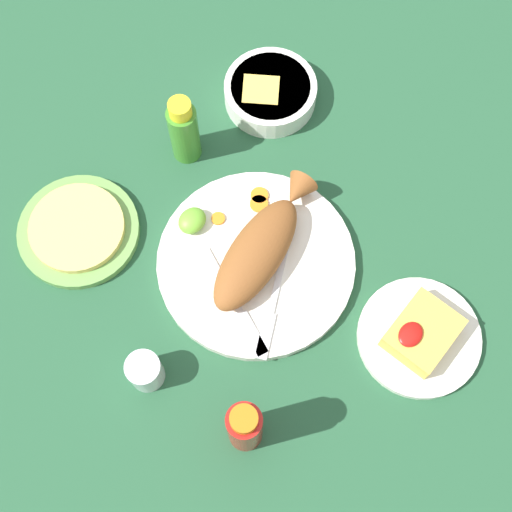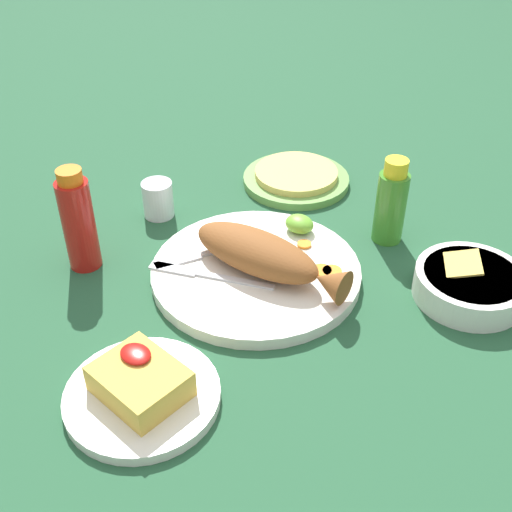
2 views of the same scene
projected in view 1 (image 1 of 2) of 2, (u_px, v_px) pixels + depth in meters
ground_plane at (256, 265)px, 1.10m from camera, size 4.00×4.00×0.00m
main_plate at (256, 263)px, 1.09m from camera, size 0.30×0.30×0.02m
fried_fish at (261, 247)px, 1.06m from camera, size 0.25×0.10×0.05m
fork_near at (272, 307)px, 1.05m from camera, size 0.17×0.09×0.00m
fork_far at (238, 308)px, 1.05m from camera, size 0.08×0.18×0.00m
carrot_slice_near at (259, 204)px, 1.11m from camera, size 0.03×0.03×0.00m
carrot_slice_mid at (259, 195)px, 1.12m from camera, size 0.03×0.03×0.00m
carrot_slice_far at (218, 219)px, 1.10m from camera, size 0.02×0.02×0.00m
lime_wedge_main at (192, 221)px, 1.09m from camera, size 0.05×0.04×0.03m
hot_sauce_bottle_red at (245, 427)px, 0.93m from camera, size 0.05×0.05×0.16m
hot_sauce_bottle_green at (184, 131)px, 1.11m from camera, size 0.05×0.05×0.14m
salt_cup at (146, 372)px, 1.01m from camera, size 0.05×0.05×0.06m
side_plate_fries at (419, 337)px, 1.05m from camera, size 0.18×0.18×0.01m
fries_pile at (422, 333)px, 1.02m from camera, size 0.10×0.08×0.04m
guacamole_bowl at (270, 92)px, 1.18m from camera, size 0.15×0.15×0.05m
tortilla_plate at (79, 231)px, 1.11m from camera, size 0.19×0.19×0.01m
tortilla_stack at (77, 228)px, 1.10m from camera, size 0.15×0.15×0.01m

